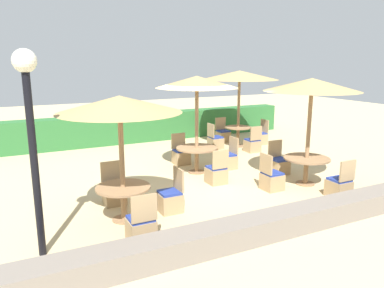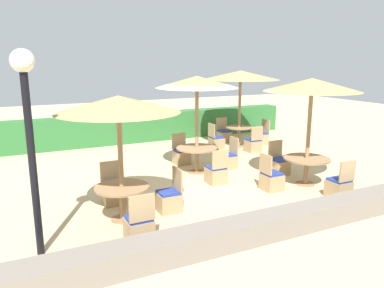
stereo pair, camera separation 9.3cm
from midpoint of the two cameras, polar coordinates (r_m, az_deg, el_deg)
name	(u,v)px [view 2 (the right image)]	position (r m, az deg, el deg)	size (l,w,h in m)	color
ground_plane	(202,182)	(9.95, 1.79, -5.75)	(40.00, 40.00, 0.00)	#C6B284
hedge_row	(137,128)	(14.81, -8.22, 2.49)	(13.00, 0.70, 1.10)	#2D6B33
stone_border	(284,222)	(7.31, 14.15, -11.42)	(10.00, 0.56, 0.42)	slate
lamp_post	(27,113)	(6.23, -23.39, 4.30)	(0.36, 0.36, 3.32)	black
parasol_front_right	(312,85)	(9.70, 18.08, 8.48)	(2.36, 2.36, 2.72)	#93704C
round_table_front_right	(306,163)	(10.02, 17.30, -2.79)	(1.16, 1.16, 0.71)	#93704C
patio_chair_front_right_south	(339,187)	(9.43, 21.78, -6.07)	(0.46, 0.46, 0.93)	tan
patio_chair_front_right_north	(279,165)	(10.81, 13.34, -3.13)	(0.46, 0.46, 0.93)	tan
patio_chair_front_right_west	(271,180)	(9.47, 12.25, -5.35)	(0.46, 0.46, 0.93)	tan
parasol_back_right	(241,75)	(13.66, 7.60, 10.31)	(2.79, 2.79, 2.77)	#93704C
round_table_back_right	(239,132)	(13.89, 7.36, 1.87)	(0.95, 0.95, 0.74)	#93704C
patio_chair_back_right_south	(253,145)	(13.21, 9.53, -0.08)	(0.46, 0.46, 0.93)	tan
patio_chair_back_right_north	(224,135)	(14.73, 5.06, 1.37)	(0.46, 0.46, 0.93)	tan
patio_chair_back_right_east	(261,137)	(14.47, 10.67, 0.99)	(0.46, 0.46, 0.93)	tan
patio_chair_back_right_west	(216,142)	(13.52, 3.89, 0.36)	(0.46, 0.46, 0.93)	tan
parasol_center	(197,82)	(10.28, 1.02, 9.35)	(2.26, 2.26, 2.73)	#93704C
round_table_center	(197,152)	(10.58, 0.98, -1.27)	(1.16, 1.16, 0.73)	#93704C
patio_chair_center_south	(216,174)	(9.76, 3.99, -4.54)	(0.46, 0.46, 0.93)	tan
patio_chair_center_east	(228,160)	(11.10, 5.76, -2.43)	(0.46, 0.46, 0.93)	tan
patio_chair_center_north	(181,155)	(11.55, -1.41, -1.76)	(0.46, 0.46, 0.93)	tan
parasol_front_left	(118,105)	(7.20, -10.82, 5.89)	(2.37, 2.37, 2.50)	#93704C
round_table_front_left	(122,193)	(7.61, -10.26, -7.41)	(1.08, 1.08, 0.71)	#93704C
patio_chair_front_left_north	(113,192)	(8.61, -11.59, -7.17)	(0.46, 0.46, 0.93)	tan
patio_chair_front_left_east	(169,199)	(8.01, -3.14, -8.44)	(0.46, 0.46, 0.93)	tan
patio_chair_front_left_south	(139,227)	(6.83, -7.65, -12.44)	(0.46, 0.46, 0.93)	tan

